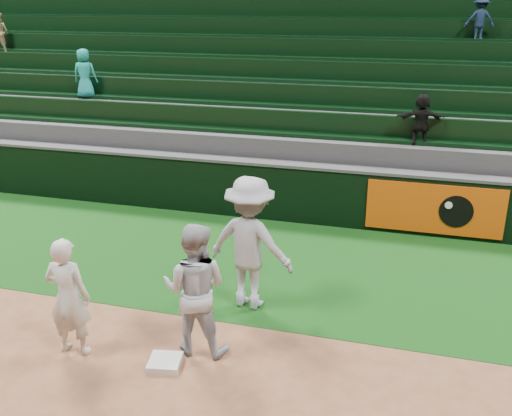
{
  "coord_description": "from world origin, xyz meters",
  "views": [
    {
      "loc": [
        2.47,
        -5.94,
        4.46
      ],
      "look_at": [
        0.15,
        2.3,
        1.3
      ],
      "focal_mm": 40.0,
      "sensor_mm": 36.0,
      "label": 1
    }
  ],
  "objects_px": {
    "first_baseman": "(68,297)",
    "baserunner": "(195,289)",
    "first_base": "(165,363)",
    "base_coach": "(250,243)"
  },
  "relations": [
    {
      "from": "baserunner",
      "to": "base_coach",
      "type": "distance_m",
      "value": 1.38
    },
    {
      "from": "first_base",
      "to": "first_baseman",
      "type": "xyz_separation_m",
      "value": [
        -1.3,
        -0.03,
        0.78
      ]
    },
    {
      "from": "first_base",
      "to": "base_coach",
      "type": "relative_size",
      "value": 0.2
    },
    {
      "from": "first_baseman",
      "to": "baserunner",
      "type": "bearing_deg",
      "value": -165.55
    },
    {
      "from": "first_base",
      "to": "first_baseman",
      "type": "relative_size",
      "value": 0.25
    },
    {
      "from": "first_baseman",
      "to": "base_coach",
      "type": "height_order",
      "value": "base_coach"
    },
    {
      "from": "first_baseman",
      "to": "base_coach",
      "type": "bearing_deg",
      "value": -139.65
    },
    {
      "from": "base_coach",
      "to": "first_base",
      "type": "bearing_deg",
      "value": 80.24
    },
    {
      "from": "baserunner",
      "to": "base_coach",
      "type": "relative_size",
      "value": 0.89
    },
    {
      "from": "baserunner",
      "to": "first_base",
      "type": "bearing_deg",
      "value": 56.76
    }
  ]
}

